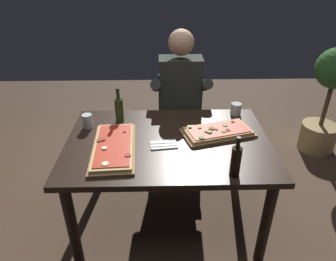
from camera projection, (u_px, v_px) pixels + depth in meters
name	position (u px, v px, depth m)	size (l,w,h in m)	color
ground_plane	(168.00, 218.00, 2.47)	(6.40, 6.40, 0.00)	#4C3828
dining_table	(168.00, 152.00, 2.15)	(1.40, 0.96, 0.74)	black
pizza_rectangular_front	(218.00, 132.00, 2.17)	(0.55, 0.38, 0.05)	olive
pizza_rectangular_left	(114.00, 147.00, 1.99)	(0.31, 0.61, 0.05)	olive
wine_bottle_dark	(119.00, 109.00, 2.30)	(0.06, 0.06, 0.27)	#233819
oil_bottle_amber	(236.00, 161.00, 1.72)	(0.06, 0.06, 0.25)	black
tumbler_near_camera	(236.00, 109.00, 2.43)	(0.08, 0.08, 0.09)	silver
tumbler_far_side	(88.00, 121.00, 2.24)	(0.07, 0.07, 0.10)	silver
napkin_cutlery_set	(164.00, 145.00, 2.04)	(0.19, 0.13, 0.01)	white
diner_chair	(179.00, 116.00, 2.97)	(0.44, 0.44, 0.87)	black
seated_diner	(180.00, 97.00, 2.74)	(0.53, 0.41, 1.33)	#23232D
potted_plant_corner	(328.00, 98.00, 3.07)	(0.40, 0.40, 1.11)	tan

